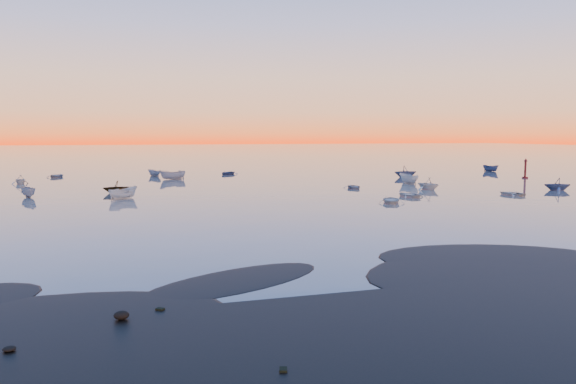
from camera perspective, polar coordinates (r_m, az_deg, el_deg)
name	(u,v)px	position (r m, az deg, el deg)	size (l,w,h in m)	color
ground	(204,167)	(128.43, -8.52, 2.48)	(600.00, 600.00, 0.00)	slate
mud_lobes	(488,269)	(33.17, 19.68, -7.38)	(140.00, 6.00, 0.07)	black
moored_fleet	(254,185)	(82.41, -3.48, 0.69)	(124.00, 58.00, 1.20)	silver
boat_near_center	(123,199)	(67.69, -16.40, -0.67)	(3.93, 1.66, 1.36)	silver
boat_near_right	(428,190)	(78.11, 14.04, 0.24)	(3.64, 1.64, 1.27)	silver
channel_marker	(525,170)	(103.77, 22.96, 2.07)	(1.00, 1.00, 3.54)	#480F10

